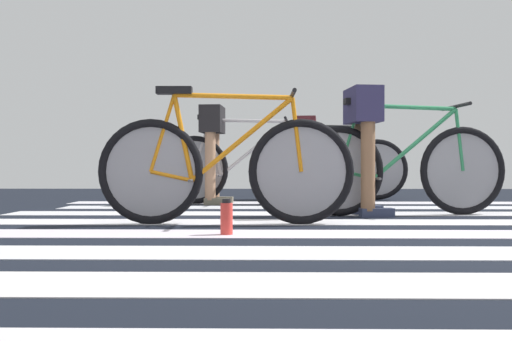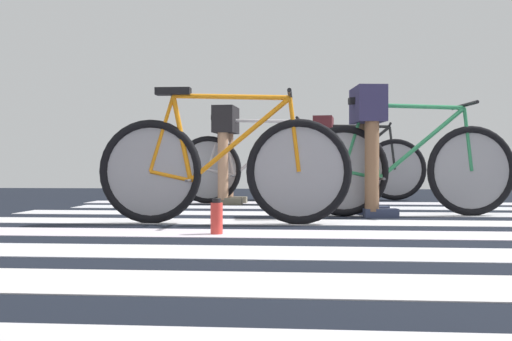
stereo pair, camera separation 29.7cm
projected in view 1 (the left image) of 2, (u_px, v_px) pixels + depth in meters
The scene contains 10 objects.
ground at pixel (356, 232), 3.77m from camera, with size 18.00×14.00×0.02m.
crosswalk_markings at pixel (348, 228), 3.91m from camera, with size 5.49×5.77×0.00m.
bicycle_1_of_4 at pixel (225, 168), 4.14m from camera, with size 1.74×0.52×0.93m.
bicycle_2_of_4 at pixel (401, 167), 4.89m from camera, with size 1.73×0.52×0.93m.
cyclist_2_of_4 at pixel (364, 133), 4.86m from camera, with size 0.36×0.43×1.02m.
bicycle_3_of_4 at pixel (242, 167), 6.36m from camera, with size 1.74×0.52×0.93m.
cyclist_3_of_4 at pixel (213, 141), 6.38m from camera, with size 0.33×0.42×1.02m.
bicycle_4_of_4 at pixel (333, 167), 7.27m from camera, with size 1.73×0.52×0.93m.
cyclist_4_of_4 at pixel (307, 146), 7.30m from camera, with size 0.35×0.43×0.99m.
water_bottle at pixel (227, 218), 3.50m from camera, with size 0.07×0.07×0.21m.
Camera 1 is at (-0.56, -3.78, 0.41)m, focal length 42.95 mm.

